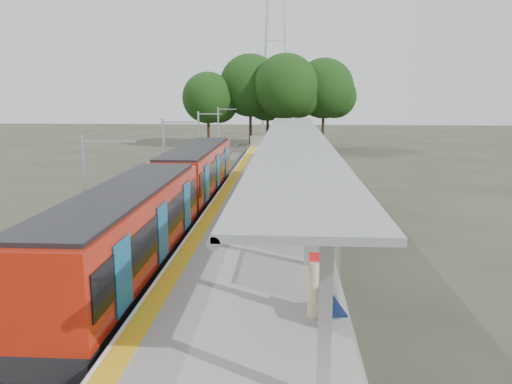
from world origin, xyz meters
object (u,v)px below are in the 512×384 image
at_px(litter_bin, 306,182).
at_px(info_pillar_near, 315,288).
at_px(info_pillar_far, 293,161).
at_px(train, 171,193).
at_px(bench_mid, 293,186).
at_px(bench_far, 300,159).
at_px(bench_near, 328,302).

bearing_deg(litter_bin, info_pillar_near, -91.07).
xyz_separation_m(info_pillar_near, info_pillar_far, (-0.42, 25.84, -0.08)).
distance_m(train, litter_bin, 9.75).
bearing_deg(litter_bin, bench_mid, -114.70).
bearing_deg(bench_far, train, -97.23).
height_order(train, bench_near, train).
bearing_deg(info_pillar_near, bench_mid, 92.94).
bearing_deg(info_pillar_near, train, 121.83).
relative_size(bench_mid, litter_bin, 1.58).
distance_m(train, bench_near, 13.33).
bearing_deg(info_pillar_near, litter_bin, 90.34).
distance_m(train, info_pillar_near, 12.92).
height_order(train, info_pillar_far, train).
height_order(bench_mid, info_pillar_near, info_pillar_near).
relative_size(info_pillar_near, litter_bin, 1.79).
distance_m(info_pillar_far, litter_bin, 7.85).
bearing_deg(bench_mid, train, -150.44).
bearing_deg(bench_mid, bench_near, -98.27).
relative_size(bench_far, litter_bin, 1.56).
bearing_deg(litter_bin, train, -134.95).
xyz_separation_m(train, bench_near, (6.87, -11.41, -0.53)).
bearing_deg(train, litter_bin, 45.05).
relative_size(bench_mid, info_pillar_near, 0.88).
distance_m(bench_near, info_pillar_far, 26.13).
distance_m(train, info_pillar_far, 15.93).
xyz_separation_m(train, litter_bin, (6.88, 6.89, -0.55)).
distance_m(bench_far, litter_bin, 10.30).
relative_size(train, litter_bin, 27.61).
height_order(bench_far, litter_bin, bench_far).
distance_m(bench_mid, bench_far, 12.00).
bearing_deg(litter_bin, bench_near, -90.02).
height_order(info_pillar_far, litter_bin, info_pillar_far).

